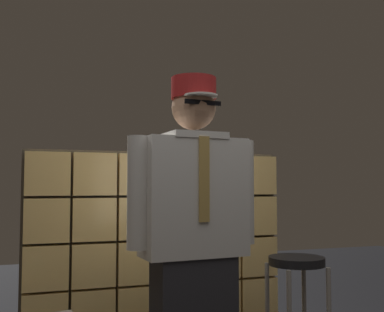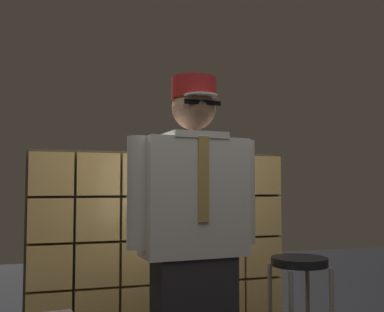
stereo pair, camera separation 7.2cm
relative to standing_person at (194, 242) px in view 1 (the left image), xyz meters
name	(u,v)px [view 1 (the left image)]	position (x,y,z in m)	size (l,w,h in m)	color
glass_block_wall	(159,261)	(0.01, 0.77, -0.22)	(1.81, 0.10, 1.51)	#F2C672
standing_person	(194,242)	(0.00, 0.00, 0.00)	(0.73, 0.33, 1.83)	#28282D
bar_stool	(297,292)	(0.72, 0.16, -0.35)	(0.34, 0.34, 0.82)	black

